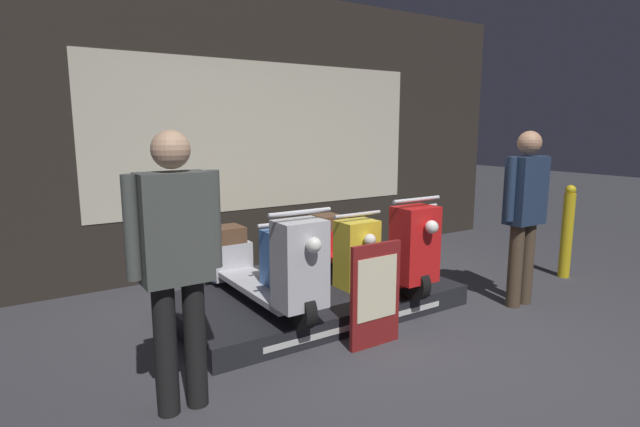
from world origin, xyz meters
TOP-DOWN VIEW (x-y plane):
  - ground_plane at (0.00, 0.00)m, footprint 30.00×30.00m
  - shop_wall_back at (0.00, 3.04)m, footprint 7.51×0.09m
  - display_platform at (-0.37, 1.37)m, footprint 2.53×1.35m
  - scooter_display_left at (-0.94, 1.31)m, footprint 0.51×1.75m
  - scooter_display_right at (0.20, 1.31)m, footprint 0.51×1.75m
  - scooter_backrow_0 at (-0.76, 1.85)m, footprint 0.51×1.75m
  - scooter_backrow_1 at (-0.00, 1.85)m, footprint 0.51×1.75m
  - scooter_backrow_2 at (0.75, 1.85)m, footprint 0.51×1.75m
  - person_left_browsing at (-1.92, 0.42)m, footprint 0.55×0.22m
  - person_right_browsing at (1.30, 0.42)m, footprint 0.53×0.21m
  - price_sign_board at (-0.41, 0.47)m, footprint 0.45×0.04m
  - street_bollard at (2.50, 0.69)m, footprint 0.12×0.12m

SIDE VIEW (x-z plane):
  - ground_plane at x=0.00m, z-range 0.00..0.00m
  - display_platform at x=-0.37m, z-range 0.00..0.19m
  - scooter_backrow_0 at x=-0.76m, z-range -0.11..0.78m
  - scooter_backrow_1 at x=0.00m, z-range -0.11..0.78m
  - scooter_backrow_2 at x=0.75m, z-range -0.11..0.78m
  - price_sign_board at x=-0.41m, z-range 0.00..0.81m
  - street_bollard at x=2.50m, z-range 0.00..1.03m
  - scooter_display_left at x=-0.94m, z-range 0.08..0.97m
  - scooter_display_right at x=0.20m, z-range 0.08..0.97m
  - person_right_browsing at x=1.30m, z-range 0.12..1.75m
  - person_left_browsing at x=-1.92m, z-range 0.13..1.78m
  - shop_wall_back at x=0.00m, z-range 0.00..3.20m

